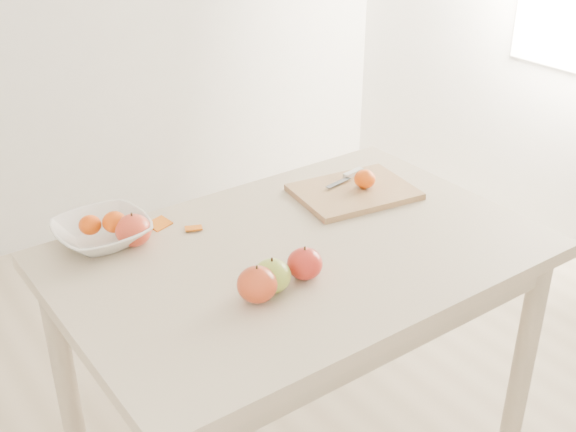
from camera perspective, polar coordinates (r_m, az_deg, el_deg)
table at (r=1.87m, az=0.90°, el=-5.16°), size 1.20×0.80×0.75m
cutting_board at (r=2.09m, az=5.23°, el=1.92°), size 0.36×0.29×0.02m
board_tangerine at (r=2.09m, az=6.08°, el=2.92°), size 0.06×0.06×0.05m
fruit_bowl at (r=1.89m, az=-14.47°, el=-1.28°), size 0.24×0.24×0.06m
bowl_tangerine_near at (r=1.88m, az=-15.38°, el=-0.68°), size 0.06×0.06×0.05m
bowl_tangerine_far at (r=1.87m, az=-13.55°, el=-0.45°), size 0.06×0.06×0.05m
orange_peel_a at (r=1.95m, az=-10.12°, el=-0.71°), size 0.07×0.06×0.01m
orange_peel_b at (r=1.92m, az=-7.47°, el=-1.02°), size 0.06×0.05×0.01m
paring_knife at (r=2.16m, az=4.98°, el=3.28°), size 0.17×0.06×0.01m
apple_green at (r=1.64m, az=-1.27°, el=-4.75°), size 0.09×0.09×0.08m
apple_red_a at (r=1.86m, az=-12.12°, el=-1.11°), size 0.09×0.09×0.08m
apple_red_c at (r=1.60m, az=-2.45°, el=-5.42°), size 0.09×0.09×0.08m
apple_red_e at (r=1.68m, az=1.34°, el=-3.78°), size 0.08×0.08×0.08m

